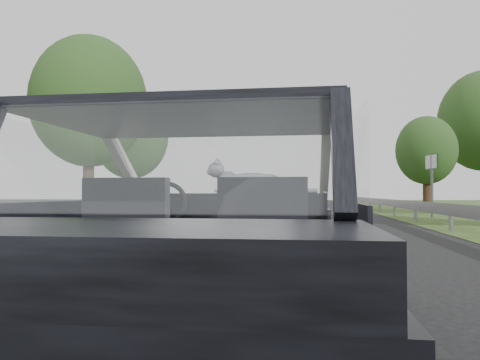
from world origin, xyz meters
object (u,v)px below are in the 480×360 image
(cat, at_px, (251,182))
(other_car, at_px, (291,199))
(subject_car, at_px, (208,235))
(highway_sign, at_px, (432,186))

(cat, distance_m, other_car, 22.03)
(subject_car, distance_m, other_car, 22.62)
(cat, xyz_separation_m, highway_sign, (5.51, 16.38, 0.21))
(cat, xyz_separation_m, other_car, (-0.43, 22.03, -0.38))
(subject_car, height_order, highway_sign, highway_sign)
(subject_car, relative_size, highway_sign, 1.53)
(other_car, bearing_deg, subject_car, -89.49)
(cat, distance_m, highway_sign, 17.28)
(subject_car, distance_m, cat, 0.73)
(subject_car, xyz_separation_m, highway_sign, (5.73, 16.97, 0.58))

